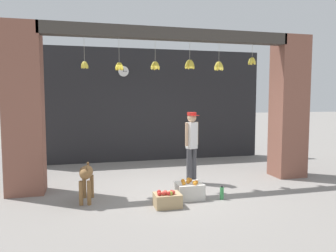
% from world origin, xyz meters
% --- Properties ---
extents(ground_plane, '(60.00, 60.00, 0.00)m').
position_xyz_m(ground_plane, '(0.00, 0.00, 0.00)').
color(ground_plane, gray).
extents(shop_back_wall, '(7.08, 0.12, 3.27)m').
position_xyz_m(shop_back_wall, '(0.00, 3.04, 1.63)').
color(shop_back_wall, '#232326').
rests_on(shop_back_wall, ground_plane).
extents(shop_pillar_left, '(0.70, 0.60, 3.27)m').
position_xyz_m(shop_pillar_left, '(-2.89, 0.30, 1.63)').
color(shop_pillar_left, brown).
rests_on(shop_pillar_left, ground_plane).
extents(shop_pillar_right, '(0.70, 0.60, 3.27)m').
position_xyz_m(shop_pillar_right, '(2.89, 0.30, 1.63)').
color(shop_pillar_right, brown).
rests_on(shop_pillar_right, ground_plane).
extents(storefront_awning, '(5.18, 0.27, 0.88)m').
position_xyz_m(storefront_awning, '(0.01, 0.12, 3.11)').
color(storefront_awning, '#3D3833').
extents(dog, '(0.30, 0.83, 0.70)m').
position_xyz_m(dog, '(-1.76, -0.54, 0.48)').
color(dog, olive).
rests_on(dog, ground_plane).
extents(shopkeeper, '(0.33, 0.29, 1.55)m').
position_xyz_m(shopkeeper, '(0.48, 0.24, 0.90)').
color(shopkeeper, '#424247').
rests_on(shopkeeper, ground_plane).
extents(fruit_crate_oranges, '(0.48, 0.43, 0.35)m').
position_xyz_m(fruit_crate_oranges, '(0.09, -0.80, 0.15)').
color(fruit_crate_oranges, silver).
rests_on(fruit_crate_oranges, ground_plane).
extents(fruit_crate_apples, '(0.45, 0.35, 0.30)m').
position_xyz_m(fruit_crate_apples, '(-0.42, -1.17, 0.13)').
color(fruit_crate_apples, tan).
rests_on(fruit_crate_apples, ground_plane).
extents(water_bottle, '(0.07, 0.07, 0.25)m').
position_xyz_m(water_bottle, '(0.65, -1.01, 0.12)').
color(water_bottle, '#38934C').
rests_on(water_bottle, ground_plane).
extents(wall_clock, '(0.31, 0.03, 0.31)m').
position_xyz_m(wall_clock, '(-0.67, 2.97, 2.61)').
color(wall_clock, black).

